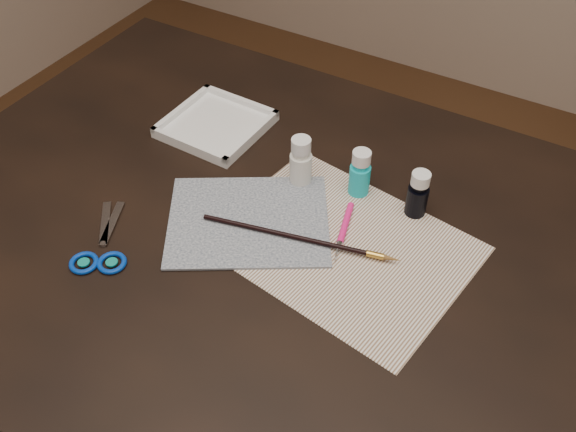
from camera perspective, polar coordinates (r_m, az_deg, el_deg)
The scene contains 10 objects.
table at distance 1.30m, azimuth 0.00°, elevation -13.41°, with size 1.30×0.90×0.75m, color black.
paper at distance 0.99m, azimuth 4.84°, elevation -2.61°, with size 0.38×0.29×0.00m, color white.
canvas at distance 1.03m, azimuth -3.55°, elevation -0.39°, with size 0.25×0.20×0.00m, color #0E1B33.
paint_bottle_white at distance 1.07m, azimuth 1.15°, elevation 4.88°, with size 0.04×0.04×0.09m, color white.
paint_bottle_cyan at distance 1.06m, azimuth 6.42°, elevation 3.85°, with size 0.03×0.03×0.09m, color #14C4D2.
paint_bottle_navy at distance 1.03m, azimuth 11.48°, elevation 1.95°, with size 0.03×0.03×0.08m, color black.
paintbrush at distance 0.99m, azimuth 1.04°, elevation -1.96°, with size 0.32×0.01×0.01m, color black, non-canonical shape.
craft_knife at distance 1.01m, azimuth 4.90°, elevation -1.45°, with size 0.13×0.01×0.01m, color #F61B7D, non-canonical shape.
scissors at distance 1.04m, azimuth -16.33°, elevation -1.78°, with size 0.17×0.09×0.01m, color silver, non-canonical shape.
palette_tray at distance 1.22m, azimuth -6.42°, elevation 8.14°, with size 0.17×0.17×0.02m, color white.
Camera 1 is at (0.34, -0.59, 1.48)m, focal length 40.00 mm.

